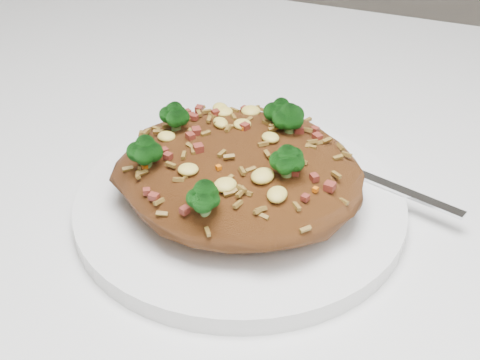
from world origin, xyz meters
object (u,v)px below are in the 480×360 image
(plate, at_px, (240,205))
(fork, at_px, (371,179))
(dining_table, at_px, (181,255))
(fried_rice, at_px, (240,163))

(plate, distance_m, fork, 0.10)
(dining_table, relative_size, fork, 7.53)
(dining_table, bearing_deg, fried_rice, -24.59)
(plate, bearing_deg, dining_table, 155.60)
(plate, relative_size, fork, 1.51)
(plate, xyz_separation_m, fork, (0.08, 0.05, 0.01))
(fried_rice, bearing_deg, plate, 50.53)
(dining_table, bearing_deg, plate, -24.40)
(fried_rice, xyz_separation_m, fork, (0.08, 0.06, -0.03))
(dining_table, height_order, fork, fork)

